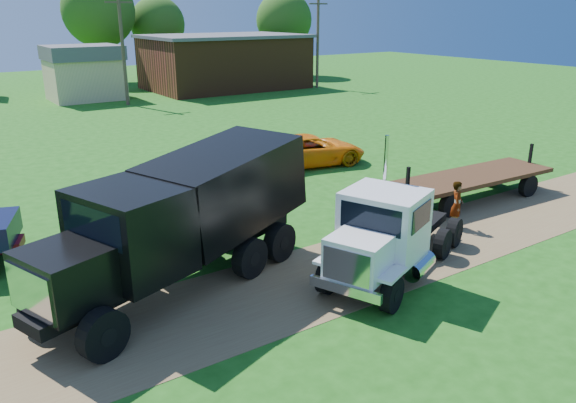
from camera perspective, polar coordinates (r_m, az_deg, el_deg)
ground at (r=17.04m, az=3.79°, el=-7.59°), size 140.00×140.00×0.00m
dirt_track at (r=17.03m, az=3.79°, el=-7.57°), size 120.00×4.20×0.01m
white_semi_tractor at (r=16.43m, az=9.82°, el=-3.46°), size 6.90×4.50×4.13m
black_dump_truck at (r=16.01m, az=-10.47°, el=-1.30°), size 9.11×5.44×3.90m
orange_pickup at (r=28.94m, az=2.33°, el=5.27°), size 6.06×3.59×1.58m
flatbed_trailer at (r=24.71m, az=18.23°, el=2.06°), size 7.69×2.58×1.95m
spectator_a at (r=21.23m, az=16.78°, el=-0.34°), size 0.77×0.74×1.78m
spectator_b at (r=21.40m, az=-15.81°, el=-0.39°), size 0.96×0.91×1.57m
brick_building at (r=58.99m, az=-6.45°, el=13.95°), size 15.40×10.40×5.30m
tan_shed at (r=53.94m, az=-19.99°, el=12.27°), size 6.20×5.40×4.70m
utility_poles at (r=49.54m, az=-16.44°, el=14.80°), size 42.20×0.28×9.00m
tree_row at (r=63.71m, az=-21.19°, el=16.68°), size 59.63×12.50×11.36m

